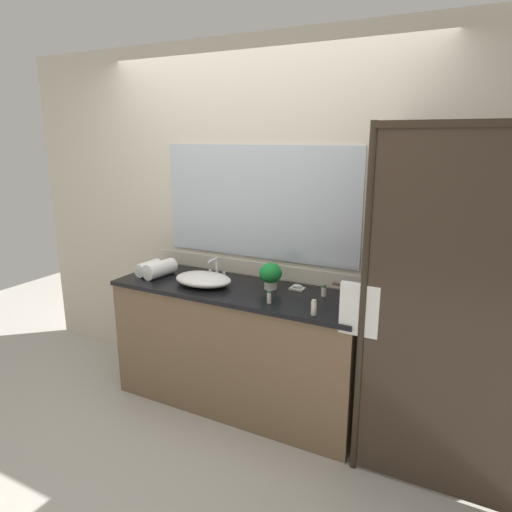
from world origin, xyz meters
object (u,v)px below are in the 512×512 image
faucet (216,272)px  amenity_bottle_conditioner (314,308)px  potted_plant (271,274)px  rolled_towel_middle (160,269)px  soap_dish (297,287)px  rolled_towel_near_edge (149,268)px  sink_basin (203,279)px  amenity_bottle_lotion (324,291)px  amenity_bottle_body_wash (269,297)px

faucet → amenity_bottle_conditioner: (0.89, -0.34, -0.01)m
potted_plant → rolled_towel_middle: 0.87m
soap_dish → rolled_towel_middle: rolled_towel_middle is taller
rolled_towel_middle → rolled_towel_near_edge: bearing=179.7°
sink_basin → rolled_towel_middle: 0.40m
rolled_towel_middle → soap_dish: bearing=11.1°
rolled_towel_middle → amenity_bottle_lotion: bearing=7.0°
faucet → potted_plant: size_ratio=0.92×
soap_dish → rolled_towel_near_edge: (-1.14, -0.20, 0.04)m
amenity_bottle_lotion → amenity_bottle_body_wash: bearing=-132.4°
sink_basin → amenity_bottle_body_wash: (0.57, -0.11, -0.01)m
sink_basin → faucet: 0.17m
amenity_bottle_body_wash → soap_dish: bearing=80.9°
rolled_towel_middle → amenity_bottle_conditioner: bearing=-8.3°
potted_plant → amenity_bottle_conditioner: 0.54m
sink_basin → rolled_towel_near_edge: size_ratio=2.07×
amenity_bottle_lotion → rolled_towel_middle: size_ratio=0.30×
faucet → amenity_bottle_lotion: faucet is taller
amenity_bottle_conditioner → rolled_towel_middle: 1.31m
potted_plant → amenity_bottle_lotion: potted_plant is taller
sink_basin → rolled_towel_middle: size_ratio=1.66×
potted_plant → amenity_bottle_lotion: (0.38, 0.03, -0.07)m
soap_dish → amenity_bottle_lotion: (0.21, -0.05, 0.02)m
amenity_bottle_conditioner → rolled_towel_near_edge: size_ratio=0.46×
soap_dish → amenity_bottle_conditioner: bearing=-55.7°
soap_dish → rolled_towel_middle: bearing=-168.9°
amenity_bottle_lotion → amenity_bottle_conditioner: bearing=-80.3°
soap_dish → sink_basin: bearing=-160.4°
soap_dish → amenity_bottle_body_wash: 0.34m
potted_plant → rolled_towel_near_edge: potted_plant is taller
faucet → potted_plant: 0.46m
potted_plant → amenity_bottle_body_wash: bearing=-66.0°
amenity_bottle_body_wash → rolled_towel_near_edge: (-1.09, 0.13, 0.01)m
potted_plant → soap_dish: size_ratio=1.85×
amenity_bottle_lotion → amenity_bottle_body_wash: (-0.26, -0.29, 0.00)m
rolled_towel_near_edge → potted_plant: bearing=7.2°
amenity_bottle_conditioner → rolled_towel_middle: bearing=171.7°
rolled_towel_middle → amenity_bottle_body_wash: bearing=-7.8°
sink_basin → amenity_bottle_lotion: sink_basin is taller
potted_plant → sink_basin: bearing=-162.4°
amenity_bottle_body_wash → rolled_towel_near_edge: rolled_towel_near_edge is taller
amenity_bottle_body_wash → faucet: bearing=153.6°
amenity_bottle_lotion → amenity_bottle_body_wash: amenity_bottle_body_wash is taller
amenity_bottle_body_wash → sink_basin: bearing=168.9°
faucet → rolled_towel_middle: 0.43m
faucet → amenity_bottle_lotion: size_ratio=2.23×
soap_dish → amenity_bottle_conditioner: amenity_bottle_conditioner is taller
sink_basin → amenity_bottle_conditioner: amenity_bottle_conditioner is taller
soap_dish → faucet: bearing=-175.4°
faucet → soap_dish: faucet is taller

